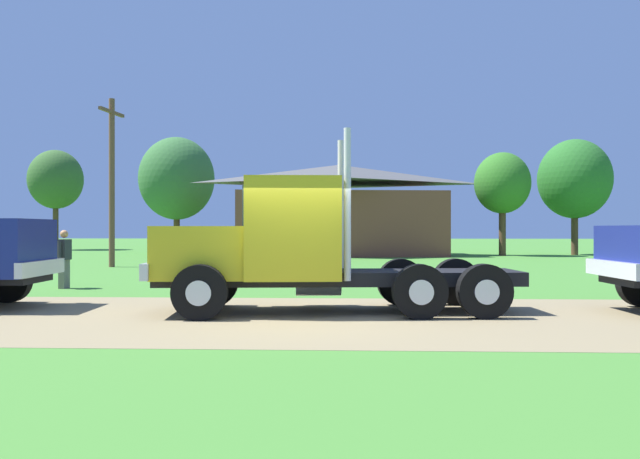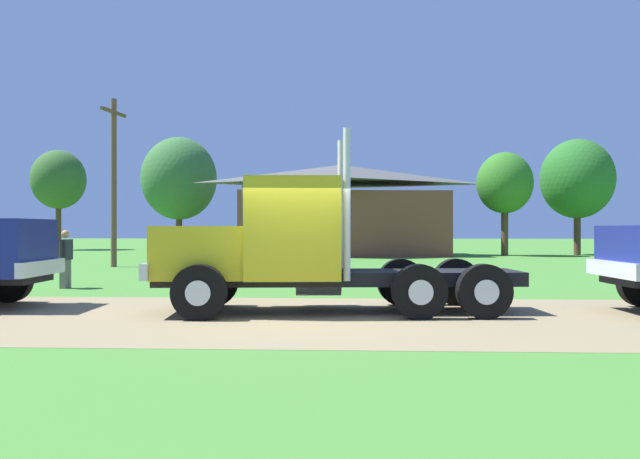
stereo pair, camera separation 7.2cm
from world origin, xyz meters
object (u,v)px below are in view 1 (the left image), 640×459
Objects in this scene: utility_pole_near at (112,177)px; shed_building at (339,212)px; truck_foreground_white at (290,249)px; visitor_far_side at (64,257)px.

shed_building is at bearing 52.89° from utility_pole_near.
utility_pole_near is (-9.44, 15.51, 2.74)m from truck_foreground_white.
shed_building is at bearing 88.86° from truck_foreground_white.
utility_pole_near is at bearing 121.33° from truck_foreground_white.
truck_foreground_white reaches higher than visitor_far_side.
visitor_far_side is (-6.99, 5.04, -0.39)m from truck_foreground_white.
visitor_far_side is 11.20m from utility_pole_near.
utility_pole_near reaches higher than truck_foreground_white.
visitor_far_side is at bearing -76.81° from utility_pole_near.
truck_foreground_white is 1.02× the size of utility_pole_near.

